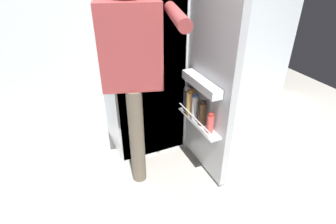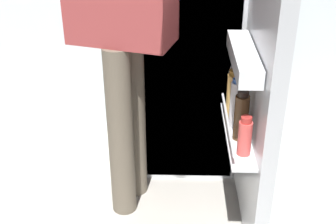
{
  "view_description": "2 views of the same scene",
  "coord_description": "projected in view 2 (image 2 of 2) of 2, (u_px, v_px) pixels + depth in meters",
  "views": [
    {
      "loc": [
        -0.72,
        -1.72,
        1.71
      ],
      "look_at": [
        0.01,
        -0.05,
        0.64
      ],
      "focal_mm": 28.88,
      "sensor_mm": 36.0,
      "label": 1
    },
    {
      "loc": [
        0.02,
        -1.77,
        1.51
      ],
      "look_at": [
        -0.02,
        -0.05,
        0.58
      ],
      "focal_mm": 48.24,
      "sensor_mm": 36.0,
      "label": 2
    }
  ],
  "objects": [
    {
      "name": "ground_plane",
      "position": [
        173.0,
        208.0,
        2.27
      ],
      "size": [
        5.94,
        5.94,
        0.0
      ],
      "primitive_type": "plane",
      "color": "#B7B2A8"
    },
    {
      "name": "refrigerator",
      "position": [
        182.0,
        5.0,
        2.25
      ],
      "size": [
        0.72,
        1.22,
        1.81
      ],
      "color": "silver",
      "rests_on": "ground_plane"
    },
    {
      "name": "person",
      "position": [
        123.0,
        0.0,
        1.84
      ],
      "size": [
        0.57,
        0.82,
        1.71
      ],
      "color": "#665B4C",
      "rests_on": "ground_plane"
    }
  ]
}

